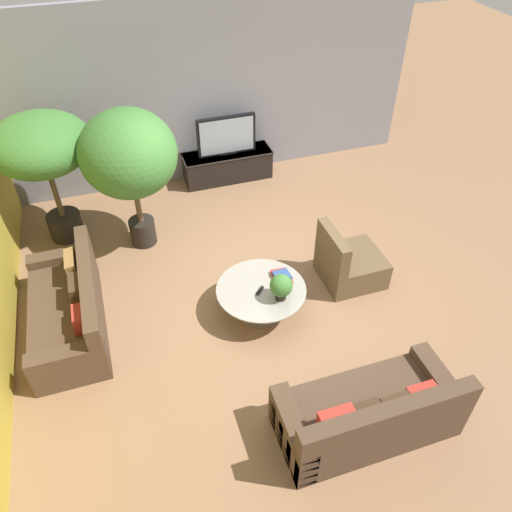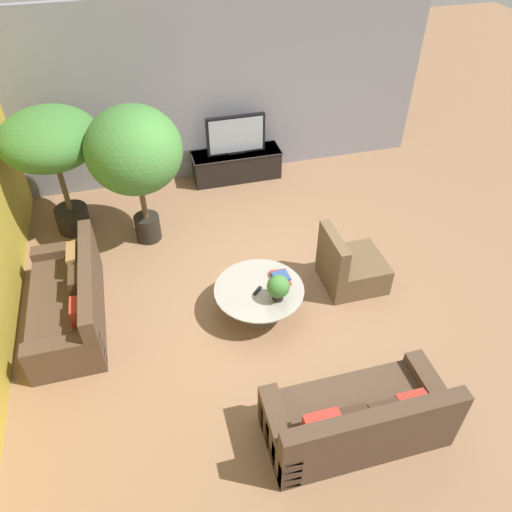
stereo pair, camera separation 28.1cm
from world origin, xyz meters
name	(u,v)px [view 1 (the left image)]	position (x,y,z in m)	size (l,w,h in m)	color
ground_plane	(265,292)	(0.00, 0.00, 0.00)	(24.00, 24.00, 0.00)	#8C6647
back_wall_stone	(201,93)	(0.00, 3.26, 1.50)	(7.40, 0.12, 3.00)	gray
media_console	(228,165)	(0.31, 2.94, 0.26)	(1.56, 0.50, 0.51)	black
television	(226,136)	(0.31, 2.94, 0.84)	(1.01, 0.13, 0.67)	black
coffee_table	(261,295)	(-0.16, -0.31, 0.29)	(1.14, 1.14, 0.40)	#756656
couch_by_wall	(70,311)	(-2.49, 0.17, 0.29)	(0.84, 1.91, 0.84)	#4C3828
couch_near_entry	(369,414)	(0.33, -2.26, 0.29)	(1.84, 0.84, 0.84)	#4C3828
armchair_wicker	(348,264)	(1.17, -0.11, 0.27)	(0.80, 0.76, 0.86)	brown
potted_palm_tall	(42,150)	(-2.49, 2.13, 1.48)	(1.38, 1.38, 1.97)	black
potted_palm_corner	(129,156)	(-1.39, 1.60, 1.47)	(1.31, 1.31, 2.11)	black
potted_plant_tabletop	(281,286)	(0.01, -0.54, 0.60)	(0.28, 0.28, 0.35)	black
book_stack	(282,277)	(0.15, -0.22, 0.44)	(0.23, 0.30, 0.07)	gold
remote_black	(260,291)	(-0.19, -0.35, 0.41)	(0.04, 0.16, 0.02)	black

